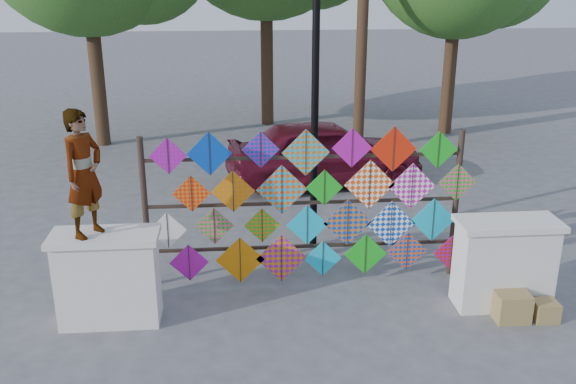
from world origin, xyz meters
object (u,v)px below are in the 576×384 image
object	(u,v)px
kite_rack	(313,207)
lamppost	(315,90)
vendor_woman	(84,174)
sedan	(325,152)

from	to	relation	value
kite_rack	lamppost	world-z (taller)	lamppost
kite_rack	lamppost	bearing A→B (deg)	82.28
kite_rack	vendor_woman	bearing A→B (deg)	-162.73
vendor_woman	lamppost	bearing A→B (deg)	-23.07
sedan	lamppost	world-z (taller)	lamppost
vendor_woman	sedan	bearing A→B (deg)	-2.75
vendor_woman	lamppost	world-z (taller)	lamppost
vendor_woman	sedan	size ratio (longest dim) A/B	0.39
kite_rack	sedan	world-z (taller)	kite_rack
vendor_woman	sedan	distance (m)	6.80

